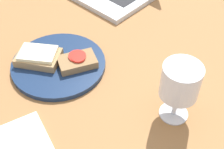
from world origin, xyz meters
TOP-DOWN VIEW (x-y plane):
  - wooden_table at (0.00, 0.00)cm, footprint 140.00×140.00cm
  - plate at (-11.82, -5.82)cm, footprint 25.33×25.33cm
  - sandwich_with_tomato at (-7.44, -2.79)cm, footprint 10.12×11.63cm
  - sandwich_with_cheese at (-16.24, -8.78)cm, footprint 13.79×12.63cm
  - wine_glass at (20.34, 2.03)cm, footprint 8.54×8.54cm
  - napkin at (0.74, -27.45)cm, footprint 16.19×15.57cm

SIDE VIEW (x-z plane):
  - wooden_table at x=0.00cm, z-range 0.00..3.00cm
  - napkin at x=0.74cm, z-range 3.00..3.40cm
  - plate at x=-11.82cm, z-range 3.00..4.39cm
  - sandwich_with_tomato at x=-7.44cm, z-range 4.27..6.96cm
  - sandwich_with_cheese at x=-16.24cm, z-range 4.30..7.39cm
  - wine_glass at x=20.34cm, z-range 5.95..21.04cm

